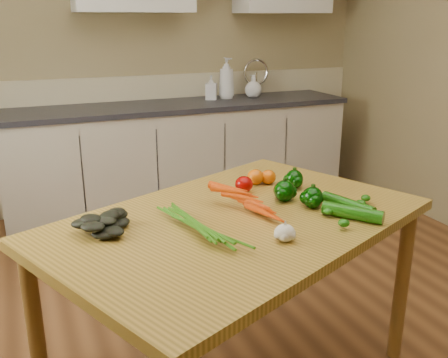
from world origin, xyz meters
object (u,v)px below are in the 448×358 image
pepper_a (284,191)px  pepper_b (294,179)px  soap_bottle_a (226,78)px  tomato_a (244,184)px  garlic_bulb (285,233)px  tomato_c (268,177)px  table (237,238)px  zucchini_b (353,213)px  leafy_greens (106,218)px  soap_bottle_c (253,86)px  zucchini_a (348,204)px  carrot_bunch (231,209)px  pepper_c (313,197)px  soap_bottle_b (211,88)px  tomato_b (255,177)px

pepper_a → pepper_b: (0.13, 0.14, -0.00)m
soap_bottle_a → tomato_a: 2.17m
pepper_b → garlic_bulb: bearing=-123.5°
pepper_a → tomato_c: bearing=79.1°
table → zucchini_b: 0.47m
soap_bottle_a → leafy_greens: bearing=-140.1°
soap_bottle_c → tomato_a: bearing=9.2°
pepper_a → zucchini_a: pepper_a is taller
tomato_a → tomato_c: size_ratio=1.10×
zucchini_a → carrot_bunch: bearing=167.5°
table → pepper_b: pepper_b is taller
pepper_c → garlic_bulb: bearing=-137.6°
tomato_c → carrot_bunch: bearing=-135.6°
soap_bottle_c → tomato_a: size_ratio=2.31×
soap_bottle_c → pepper_b: 2.17m
garlic_bulb → zucchini_a: 0.42m
soap_bottle_c → pepper_c: size_ratio=2.16×
pepper_a → tomato_c: pepper_a is taller
carrot_bunch → tomato_a: tomato_a is taller
carrot_bunch → zucchini_a: carrot_bunch is taller
zucchini_a → pepper_b: bearing=99.7°
zucchini_b → pepper_b: bearing=92.1°
pepper_c → tomato_c: bearing=94.0°
garlic_bulb → tomato_a: (0.09, 0.53, 0.01)m
soap_bottle_c → garlic_bulb: bearing=12.6°
soap_bottle_b → pepper_c: 2.34m
tomato_a → table: bearing=-120.3°
soap_bottle_a → tomato_b: soap_bottle_a is taller
soap_bottle_b → carrot_bunch: (-0.81, -2.27, -0.16)m
tomato_c → zucchini_a: tomato_c is taller
pepper_c → tomato_c: size_ratio=1.18×
pepper_b → carrot_bunch: bearing=-151.4°
table → soap_bottle_c: size_ratio=9.20×
carrot_bunch → zucchini_a: bearing=-35.9°
soap_bottle_c → pepper_a: size_ratio=2.10×
soap_bottle_a → zucchini_b: bearing=-119.2°
table → pepper_a: size_ratio=19.28×
tomato_b → soap_bottle_a: bearing=70.8°
table → pepper_b: (0.40, 0.23, 0.13)m
leafy_greens → zucchini_b: 0.95m
soap_bottle_a → zucchini_a: (-0.47, -2.38, -0.25)m
leafy_greens → zucchini_b: leafy_greens is taller
zucchini_a → leafy_greens: bearing=170.4°
tomato_b → tomato_c: tomato_b is taller
leafy_greens → garlic_bulb: 0.65m
pepper_b → zucchini_a: (0.06, -0.33, -0.02)m
soap_bottle_a → soap_bottle_b: (-0.14, -0.01, -0.07)m
soap_bottle_c → tomato_b: (-0.92, -1.91, -0.16)m
tomato_c → zucchini_a: size_ratio=0.30×
soap_bottle_a → leafy_greens: (-1.43, -2.22, -0.22)m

